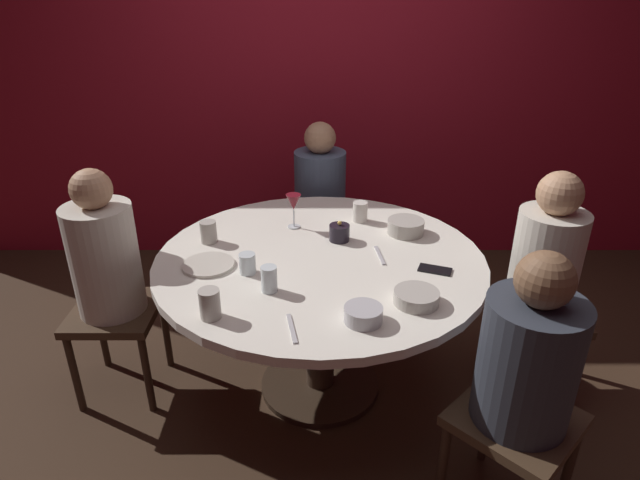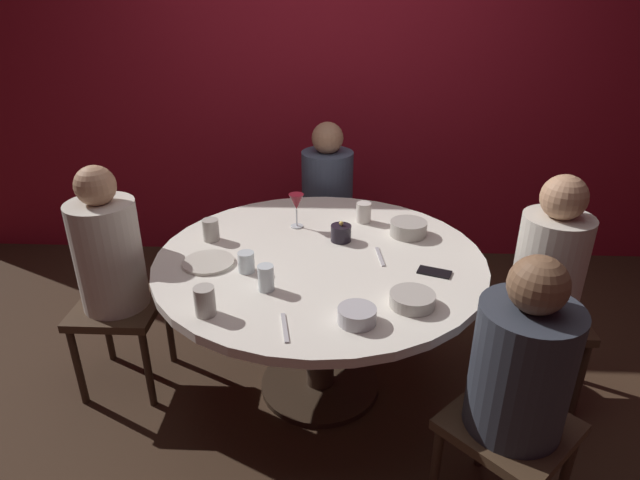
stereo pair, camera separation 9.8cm
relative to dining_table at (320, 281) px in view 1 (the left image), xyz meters
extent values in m
plane|color=#382619|center=(0.00, 0.00, -0.62)|extent=(8.00, 8.00, 0.00)
cube|color=maroon|center=(0.00, 1.60, 0.68)|extent=(6.00, 0.10, 2.60)
cylinder|color=silver|center=(0.00, 0.00, 0.11)|extent=(1.49, 1.49, 0.04)
cylinder|color=#332319|center=(0.00, 0.00, -0.26)|extent=(0.14, 0.14, 0.71)
cylinder|color=#2D2116|center=(0.00, 0.00, -0.60)|extent=(0.60, 0.60, 0.03)
cube|color=#3F2D1E|center=(-0.98, 0.00, -0.17)|extent=(0.40, 0.40, 0.04)
cylinder|color=beige|center=(-0.98, 0.00, 0.11)|extent=(0.31, 0.31, 0.52)
sphere|color=tan|center=(-0.98, 0.00, 0.46)|extent=(0.18, 0.18, 0.18)
cylinder|color=#332319|center=(-1.15, -0.17, -0.40)|extent=(0.04, 0.04, 0.43)
cylinder|color=#332319|center=(-0.81, -0.17, -0.40)|extent=(0.04, 0.04, 0.43)
cylinder|color=#332319|center=(-1.15, 0.17, -0.40)|extent=(0.04, 0.04, 0.43)
cylinder|color=#332319|center=(-0.81, 0.17, -0.40)|extent=(0.04, 0.04, 0.43)
cube|color=#3F2D1E|center=(0.00, 1.01, -0.17)|extent=(0.40, 0.40, 0.04)
cylinder|color=#475670|center=(0.00, 1.01, 0.09)|extent=(0.32, 0.32, 0.47)
sphere|color=tan|center=(0.00, 1.01, 0.41)|extent=(0.19, 0.19, 0.19)
cylinder|color=#332319|center=(-0.17, 1.18, -0.40)|extent=(0.04, 0.04, 0.43)
cylinder|color=#332319|center=(-0.17, 0.84, -0.40)|extent=(0.04, 0.04, 0.43)
cylinder|color=#332319|center=(0.17, 1.18, -0.40)|extent=(0.04, 0.04, 0.43)
cylinder|color=#332319|center=(0.17, 0.84, -0.40)|extent=(0.04, 0.04, 0.43)
cube|color=#3F2D1E|center=(1.03, 0.00, -0.17)|extent=(0.40, 0.40, 0.04)
cylinder|color=beige|center=(1.03, 0.00, 0.10)|extent=(0.31, 0.31, 0.50)
sphere|color=tan|center=(1.03, 0.00, 0.44)|extent=(0.20, 0.20, 0.20)
cylinder|color=#332319|center=(1.20, 0.17, -0.40)|extent=(0.04, 0.04, 0.43)
cylinder|color=#332319|center=(0.86, 0.17, -0.40)|extent=(0.04, 0.04, 0.43)
cylinder|color=#332319|center=(1.20, -0.17, -0.40)|extent=(0.04, 0.04, 0.43)
cylinder|color=#332319|center=(0.86, -0.17, -0.40)|extent=(0.04, 0.04, 0.43)
cube|color=#3F2D1E|center=(0.70, -0.70, -0.17)|extent=(0.57, 0.57, 0.04)
cylinder|color=#2D333D|center=(0.70, -0.70, 0.09)|extent=(0.47, 0.47, 0.48)
sphere|color=brown|center=(0.70, -0.70, 0.41)|extent=(0.19, 0.19, 0.19)
cylinder|color=#332319|center=(0.95, -0.70, -0.40)|extent=(0.04, 0.04, 0.43)
cylinder|color=#332319|center=(0.70, -0.46, -0.40)|extent=(0.04, 0.04, 0.43)
cylinder|color=#332319|center=(0.46, -0.70, -0.40)|extent=(0.04, 0.04, 0.43)
cylinder|color=black|center=(0.09, 0.17, 0.17)|extent=(0.10, 0.10, 0.08)
sphere|color=#F9D159|center=(0.09, 0.17, 0.22)|extent=(0.02, 0.02, 0.02)
cylinder|color=silver|center=(-0.13, 0.32, 0.14)|extent=(0.06, 0.06, 0.01)
cylinder|color=silver|center=(-0.13, 0.32, 0.18)|extent=(0.01, 0.01, 0.09)
cone|color=maroon|center=(-0.13, 0.32, 0.27)|extent=(0.08, 0.08, 0.08)
cylinder|color=beige|center=(-0.49, -0.10, 0.14)|extent=(0.23, 0.23, 0.01)
cube|color=black|center=(0.50, -0.14, 0.14)|extent=(0.16, 0.12, 0.01)
cylinder|color=#B7B7BC|center=(0.16, -0.52, 0.16)|extent=(0.14, 0.14, 0.06)
cylinder|color=#B2ADA3|center=(0.37, -0.40, 0.16)|extent=(0.18, 0.18, 0.05)
cylinder|color=#B2ADA3|center=(0.42, 0.24, 0.17)|extent=(0.18, 0.18, 0.07)
cylinder|color=#B2ADA3|center=(-0.40, -0.49, 0.19)|extent=(0.08, 0.08, 0.11)
cylinder|color=silver|center=(0.21, 0.40, 0.19)|extent=(0.08, 0.08, 0.10)
cylinder|color=silver|center=(-0.31, -0.16, 0.18)|extent=(0.07, 0.07, 0.09)
cylinder|color=silver|center=(-0.20, -0.31, 0.19)|extent=(0.07, 0.07, 0.11)
cylinder|color=#B2ADA3|center=(-0.53, 0.14, 0.19)|extent=(0.08, 0.08, 0.11)
cube|color=#B7B7BC|center=(0.27, 0.00, 0.14)|extent=(0.04, 0.18, 0.01)
cube|color=#B7B7BC|center=(-0.10, -0.57, 0.14)|extent=(0.05, 0.18, 0.01)
camera|label=1|loc=(0.00, -2.16, 1.25)|focal=30.03mm
camera|label=2|loc=(0.10, -2.16, 1.25)|focal=30.03mm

